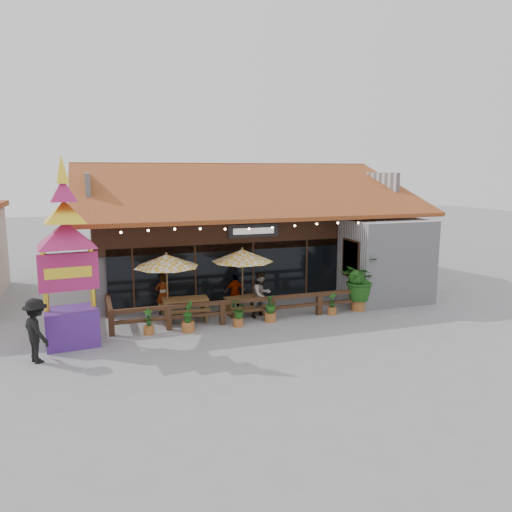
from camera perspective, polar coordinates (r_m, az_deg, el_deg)
name	(u,v)px	position (r m, az deg, el deg)	size (l,w,h in m)	color
ground	(280,315)	(20.14, 2.71, -6.72)	(100.00, 100.00, 0.00)	gray
restaurant_building	(238,239)	(25.88, -2.10, 1.97)	(15.50, 14.73, 6.09)	#B9B8BE
patio_railing	(227,306)	(19.03, -3.33, -5.78)	(10.00, 2.60, 0.92)	#432C17
umbrella_left	(166,261)	(19.22, -10.20, -0.56)	(2.70, 2.70, 2.65)	brown
umbrella_right	(242,256)	(20.01, -1.56, 0.03)	(3.24, 3.24, 2.67)	brown
picnic_table_left	(185,305)	(19.57, -8.07, -5.58)	(1.83, 1.61, 0.83)	brown
picnic_table_right	(244,302)	(20.10, -1.43, -5.33)	(1.60, 1.42, 0.71)	brown
thai_sign_tower	(66,239)	(17.04, -20.86, 1.80)	(2.69, 2.69, 6.69)	#4C2380
tropical_plant	(359,280)	(20.89, 11.70, -2.69)	(2.13, 2.12, 2.23)	#975829
diner_a	(163,294)	(20.34, -10.59, -4.33)	(0.59, 0.39, 1.63)	#351B11
diner_b	(262,295)	(19.63, 0.65, -4.43)	(0.87, 0.68, 1.80)	#351B11
diner_c	(235,292)	(20.68, -2.37, -4.15)	(0.87, 0.36, 1.48)	#351B11
pedestrian	(36,331)	(16.43, -23.80, -7.81)	(1.27, 0.73, 1.96)	black
planter_a	(148,324)	(18.10, -12.19, -7.56)	(0.38, 0.38, 0.92)	#975829
planter_b	(188,318)	(18.09, -7.79, -7.04)	(0.46, 0.50, 1.12)	#975829
planter_c	(238,312)	(18.55, -2.08, -6.47)	(0.69, 0.64, 0.94)	#975829
planter_d	(270,309)	(19.10, 1.65, -6.04)	(0.54, 0.54, 1.06)	#975829
planter_e	(332,305)	(20.28, 8.70, -5.58)	(0.38, 0.38, 0.90)	#975829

